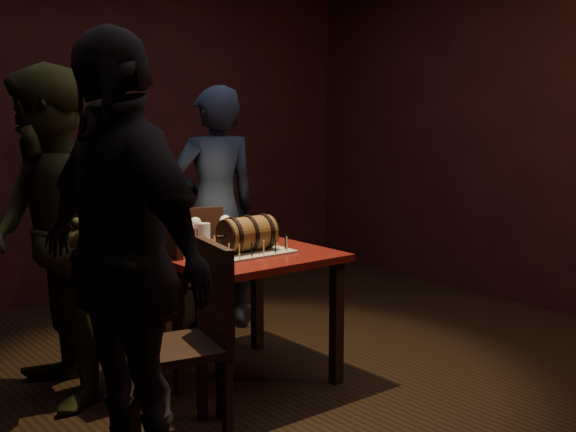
# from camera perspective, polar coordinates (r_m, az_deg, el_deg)

# --- Properties ---
(room_shell) EXTENTS (5.04, 5.04, 2.80)m
(room_shell) POSITION_cam_1_polar(r_m,az_deg,el_deg) (3.94, -0.01, 6.35)
(room_shell) COLOR black
(room_shell) RESTS_ON ground
(pub_table) EXTENTS (0.90, 0.90, 0.75)m
(pub_table) POSITION_cam_1_polar(r_m,az_deg,el_deg) (4.09, -3.66, -4.33)
(pub_table) COLOR #4F0F0D
(pub_table) RESTS_ON ground
(cake_board) EXTENTS (0.45, 0.35, 0.01)m
(cake_board) POSITION_cam_1_polar(r_m,az_deg,el_deg) (4.03, -3.21, -2.84)
(cake_board) COLOR gray
(cake_board) RESTS_ON pub_table
(barrel_cake) EXTENTS (0.36, 0.21, 0.21)m
(barrel_cake) POSITION_cam_1_polar(r_m,az_deg,el_deg) (4.01, -3.23, -1.41)
(barrel_cake) COLOR brown
(barrel_cake) RESTS_ON cake_board
(birthday_candles) EXTENTS (0.40, 0.30, 0.09)m
(birthday_candles) POSITION_cam_1_polar(r_m,az_deg,el_deg) (4.02, -3.22, -2.18)
(birthday_candles) COLOR #FFF098
(birthday_candles) RESTS_ON cake_board
(wine_glass_left) EXTENTS (0.07, 0.07, 0.16)m
(wine_glass_left) POSITION_cam_1_polar(r_m,az_deg,el_deg) (4.16, -7.93, -1.00)
(wine_glass_left) COLOR silver
(wine_glass_left) RESTS_ON pub_table
(wine_glass_mid) EXTENTS (0.07, 0.07, 0.16)m
(wine_glass_mid) POSITION_cam_1_polar(r_m,az_deg,el_deg) (4.31, -7.33, -0.66)
(wine_glass_mid) COLOR silver
(wine_glass_mid) RESTS_ON pub_table
(wine_glass_right) EXTENTS (0.07, 0.07, 0.16)m
(wine_glass_right) POSITION_cam_1_polar(r_m,az_deg,el_deg) (4.37, -4.97, -0.49)
(wine_glass_right) COLOR silver
(wine_glass_right) RESTS_ON pub_table
(pint_of_ale) EXTENTS (0.07, 0.07, 0.15)m
(pint_of_ale) POSITION_cam_1_polar(r_m,az_deg,el_deg) (4.14, -6.64, -1.64)
(pint_of_ale) COLOR silver
(pint_of_ale) RESTS_ON pub_table
(menu_card) EXTENTS (0.10, 0.05, 0.13)m
(menu_card) POSITION_cam_1_polar(r_m,az_deg,el_deg) (4.15, -9.09, -1.77)
(menu_card) COLOR white
(menu_card) RESTS_ON pub_table
(chair_back) EXTENTS (0.51, 0.51, 0.93)m
(chair_back) POSITION_cam_1_polar(r_m,az_deg,el_deg) (4.72, -7.79, -4.11)
(chair_back) COLOR black
(chair_back) RESTS_ON ground
(chair_left_rear) EXTENTS (0.41, 0.41, 0.93)m
(chair_left_rear) POSITION_cam_1_polar(r_m,az_deg,el_deg) (4.04, -11.14, -6.36)
(chair_left_rear) COLOR black
(chair_left_rear) RESTS_ON ground
(chair_left_front) EXTENTS (0.47, 0.47, 0.93)m
(chair_left_front) POSITION_cam_1_polar(r_m,az_deg,el_deg) (3.43, -7.36, -9.00)
(chair_left_front) COLOR black
(chair_left_front) RESTS_ON ground
(person_back) EXTENTS (0.69, 0.52, 1.70)m
(person_back) POSITION_cam_1_polar(r_m,az_deg,el_deg) (5.03, -5.77, 0.50)
(person_back) COLOR #192032
(person_back) RESTS_ON ground
(person_left_rear) EXTENTS (0.75, 0.92, 1.78)m
(person_left_rear) POSITION_cam_1_polar(r_m,az_deg,el_deg) (3.92, -18.33, -1.62)
(person_left_rear) COLOR #38391C
(person_left_rear) RESTS_ON ground
(person_left_front) EXTENTS (0.57, 1.14, 1.87)m
(person_left_front) POSITION_cam_1_polar(r_m,az_deg,el_deg) (2.98, -13.28, -3.65)
(person_left_front) COLOR black
(person_left_front) RESTS_ON ground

